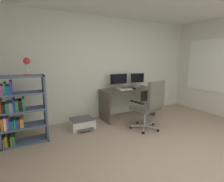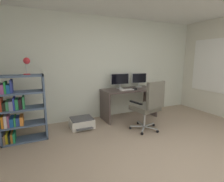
# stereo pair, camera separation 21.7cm
# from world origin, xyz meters

# --- Properties ---
(ground_plane) EXTENTS (5.32, 5.14, 0.02)m
(ground_plane) POSITION_xyz_m (0.00, 0.00, -0.01)
(ground_plane) COLOR tan
(ground_plane) RESTS_ON ground
(wall_back) EXTENTS (5.32, 0.10, 2.51)m
(wall_back) POSITION_xyz_m (0.00, 2.62, 1.26)
(wall_back) COLOR silver
(wall_back) RESTS_ON ground
(window_pane) EXTENTS (0.01, 1.43, 1.31)m
(window_pane) POSITION_xyz_m (2.66, 1.42, 1.31)
(window_pane) COLOR white
(window_frame) EXTENTS (0.02, 1.51, 1.39)m
(window_frame) POSITION_xyz_m (2.65, 1.42, 1.31)
(window_frame) COLOR white
(desk) EXTENTS (1.36, 0.63, 0.75)m
(desk) POSITION_xyz_m (0.45, 2.21, 0.54)
(desk) COLOR #4F413E
(desk) RESTS_ON ground
(monitor_main) EXTENTS (0.51, 0.18, 0.38)m
(monitor_main) POSITION_xyz_m (0.27, 2.37, 0.98)
(monitor_main) COLOR #B2B5B7
(monitor_main) RESTS_ON desk
(monitor_secondary) EXTENTS (0.43, 0.18, 0.37)m
(monitor_secondary) POSITION_xyz_m (0.85, 2.37, 0.97)
(monitor_secondary) COLOR #B2B5B7
(monitor_secondary) RESTS_ON desk
(keyboard) EXTENTS (0.34, 0.14, 0.02)m
(keyboard) POSITION_xyz_m (0.32, 2.10, 0.76)
(keyboard) COLOR silver
(keyboard) RESTS_ON desk
(computer_mouse) EXTENTS (0.07, 0.11, 0.03)m
(computer_mouse) POSITION_xyz_m (0.55, 2.09, 0.76)
(computer_mouse) COLOR black
(computer_mouse) RESTS_ON desk
(office_chair) EXTENTS (0.64, 0.67, 1.07)m
(office_chair) POSITION_xyz_m (0.39, 1.29, 0.58)
(office_chair) COLOR #B7BABC
(office_chair) RESTS_ON ground
(bookshelf) EXTENTS (0.77, 0.32, 1.23)m
(bookshelf) POSITION_xyz_m (-2.02, 1.91, 0.60)
(bookshelf) COLOR #4B5E7E
(bookshelf) RESTS_ON ground
(desk_lamp) EXTENTS (0.13, 0.11, 0.30)m
(desk_lamp) POSITION_xyz_m (-1.81, 1.91, 1.44)
(desk_lamp) COLOR red
(desk_lamp) RESTS_ON bookshelf
(printer) EXTENTS (0.50, 0.50, 0.22)m
(printer) POSITION_xyz_m (-0.83, 2.06, 0.11)
(printer) COLOR silver
(printer) RESTS_ON ground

